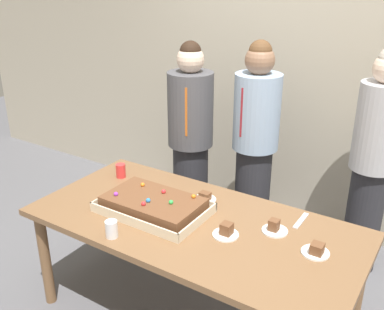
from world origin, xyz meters
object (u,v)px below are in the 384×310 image
plated_slice_far_right (205,198)px  drink_cup_middle (121,171)px  plated_slice_far_left (316,251)px  drink_cup_nearest (112,229)px  sheet_cake (153,205)px  person_serving_front (255,147)px  person_striped_tie_right (373,162)px  cake_server_utensil (301,221)px  plated_slice_near_left (226,231)px  person_green_shirt_behind (191,140)px  party_table (193,231)px  plated_slice_near_right (274,228)px

plated_slice_far_right → drink_cup_middle: (-0.70, -0.02, 0.03)m
plated_slice_far_left → drink_cup_nearest: drink_cup_nearest is taller
sheet_cake → drink_cup_nearest: sheet_cake is taller
person_serving_front → person_striped_tie_right: (0.83, 0.18, 0.00)m
cake_server_utensil → person_striped_tie_right: size_ratio=0.12×
plated_slice_near_left → plated_slice_far_right: size_ratio=1.00×
person_striped_tie_right → person_serving_front: bearing=-37.6°
plated_slice_near_left → plated_slice_far_right: plated_slice_near_left is taller
plated_slice_far_right → cake_server_utensil: (0.62, 0.09, -0.01)m
plated_slice_far_left → drink_cup_middle: (-1.50, 0.17, 0.03)m
plated_slice_far_left → person_green_shirt_behind: bearing=147.9°
party_table → plated_slice_near_left: size_ratio=13.29×
person_serving_front → person_striped_tie_right: size_ratio=1.00×
drink_cup_middle → person_striped_tie_right: bearing=31.3°
drink_cup_nearest → person_green_shirt_behind: size_ratio=0.06×
plated_slice_near_right → person_serving_front: (-0.52, 0.84, 0.11)m
plated_slice_near_right → party_table: bearing=-161.7°
plated_slice_near_left → drink_cup_middle: drink_cup_middle is taller
drink_cup_nearest → person_green_shirt_behind: 1.33m
plated_slice_far_left → person_green_shirt_behind: (-1.33, 0.84, 0.09)m
plated_slice_far_left → sheet_cake: bearing=-173.9°
plated_slice_far_left → drink_cup_middle: size_ratio=1.50×
plated_slice_near_right → person_green_shirt_behind: size_ratio=0.09×
party_table → sheet_cake: bearing=-171.1°
person_green_shirt_behind → plated_slice_near_left: bearing=22.5°
sheet_cake → plated_slice_far_left: size_ratio=4.42×
cake_server_utensil → person_striped_tie_right: bearing=75.1°
drink_cup_middle → person_serving_front: person_serving_front is taller
person_striped_tie_right → person_green_shirt_behind: bearing=-38.5°
plated_slice_far_right → cake_server_utensil: plated_slice_far_right is taller
plated_slice_near_right → person_serving_front: person_serving_front is taller
plated_slice_far_left → plated_slice_near_left: bearing=-168.5°
party_table → person_green_shirt_behind: (-0.60, 0.90, 0.18)m
sheet_cake → person_striped_tie_right: 1.59m
plated_slice_near_right → plated_slice_far_left: bearing=-17.7°
plated_slice_near_right → drink_cup_nearest: size_ratio=1.50×
plated_slice_far_right → person_green_shirt_behind: (-0.53, 0.65, 0.09)m
person_serving_front → party_table: bearing=14.9°
sheet_cake → plated_slice_near_left: sheet_cake is taller
plated_slice_far_right → person_green_shirt_behind: bearing=129.3°
person_green_shirt_behind → sheet_cake: bearing=0.0°
plated_slice_near_left → person_green_shirt_behind: (-0.84, 0.93, 0.08)m
plated_slice_near_right → cake_server_utensil: bearing=64.8°
plated_slice_near_right → cake_server_utensil: 0.21m
party_table → plated_slice_far_left: 0.74m
person_serving_front → drink_cup_middle: bearing=-31.9°
drink_cup_nearest → cake_server_utensil: drink_cup_nearest is taller
cake_server_utensil → person_green_shirt_behind: 1.28m
plated_slice_near_right → person_striped_tie_right: person_striped_tie_right is taller
party_table → plated_slice_far_left: (0.73, 0.06, 0.10)m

